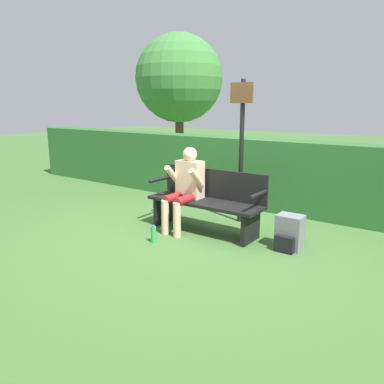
% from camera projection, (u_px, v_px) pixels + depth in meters
% --- Properties ---
extents(ground_plane, '(40.00, 40.00, 0.00)m').
position_uv_depth(ground_plane, '(204.00, 231.00, 5.57)').
color(ground_plane, '#426B33').
extents(hedge_back, '(12.00, 0.52, 1.25)m').
position_uv_depth(hedge_back, '(258.00, 173.00, 6.82)').
color(hedge_back, '#2D662D').
rests_on(hedge_back, ground).
extents(park_bench, '(1.76, 0.52, 0.91)m').
position_uv_depth(park_bench, '(207.00, 200.00, 5.52)').
color(park_bench, black).
rests_on(park_bench, ground).
extents(person_seated, '(0.53, 0.63, 1.23)m').
position_uv_depth(person_seated, '(186.00, 185.00, 5.54)').
color(person_seated, beige).
rests_on(person_seated, ground).
extents(backpack, '(0.33, 0.34, 0.45)m').
position_uv_depth(backpack, '(289.00, 233.00, 4.86)').
color(backpack, slate).
rests_on(backpack, ground).
extents(water_bottle, '(0.07, 0.07, 0.25)m').
position_uv_depth(water_bottle, '(154.00, 234.00, 5.11)').
color(water_bottle, green).
rests_on(water_bottle, ground).
extents(signpost, '(0.37, 0.09, 2.22)m').
position_uv_depth(signpost, '(241.00, 141.00, 5.76)').
color(signpost, black).
rests_on(signpost, ground).
extents(tree, '(2.71, 2.71, 3.99)m').
position_uv_depth(tree, '(179.00, 79.00, 11.64)').
color(tree, '#4C3823').
rests_on(tree, ground).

